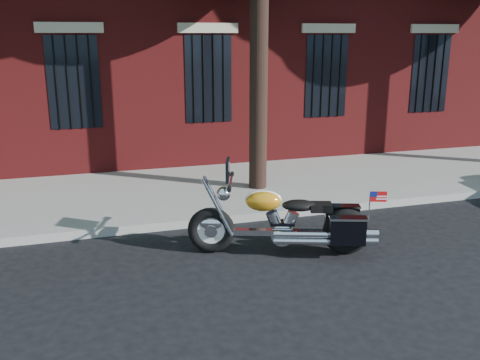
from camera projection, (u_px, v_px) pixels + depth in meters
name	position (u px, v px, depth m)	size (l,w,h in m)	color
ground	(286.00, 248.00, 8.32)	(120.00, 120.00, 0.00)	black
curb	(258.00, 216.00, 9.57)	(40.00, 0.16, 0.15)	gray
sidewalk	(230.00, 188.00, 11.31)	(40.00, 3.60, 0.15)	gray
motorcycle	(288.00, 223.00, 7.98)	(2.65, 1.42, 1.45)	black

